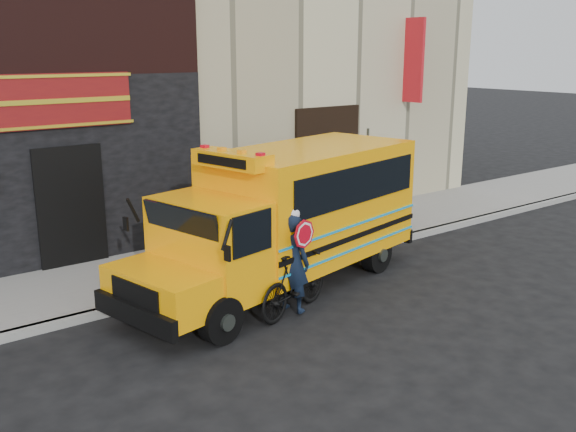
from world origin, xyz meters
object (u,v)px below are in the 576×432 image
(bicycle, at_px, (295,283))
(cyclist, at_px, (292,265))
(school_bus, at_px, (290,212))
(sign_pole, at_px, (367,181))

(bicycle, relative_size, cyclist, 1.06)
(bicycle, distance_m, cyclist, 0.34)
(cyclist, bearing_deg, school_bus, -57.03)
(school_bus, xyz_separation_m, bicycle, (-0.85, -1.27, -0.92))
(sign_pole, bearing_deg, cyclist, -149.82)
(school_bus, xyz_separation_m, cyclist, (-0.89, -1.25, -0.59))
(sign_pole, height_order, cyclist, sign_pole)
(bicycle, xyz_separation_m, cyclist, (-0.03, 0.03, 0.33))
(bicycle, height_order, cyclist, cyclist)
(school_bus, distance_m, sign_pole, 3.40)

